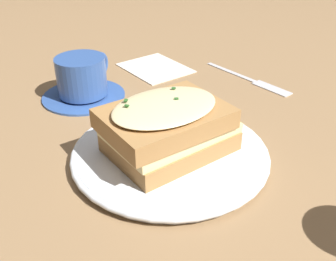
% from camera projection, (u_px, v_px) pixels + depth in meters
% --- Properties ---
extents(ground_plane, '(2.40, 2.40, 0.00)m').
position_uv_depth(ground_plane, '(161.00, 147.00, 0.53)').
color(ground_plane, olive).
extents(dinner_plate, '(0.25, 0.25, 0.01)m').
position_uv_depth(dinner_plate, '(168.00, 154.00, 0.51)').
color(dinner_plate, white).
rests_on(dinner_plate, ground_plane).
extents(sandwich, '(0.14, 0.17, 0.07)m').
position_uv_depth(sandwich, '(167.00, 128.00, 0.48)').
color(sandwich, '#A37542').
rests_on(sandwich, dinner_plate).
extents(teacup_with_saucer, '(0.14, 0.14, 0.07)m').
position_uv_depth(teacup_with_saucer, '(83.00, 80.00, 0.65)').
color(teacup_with_saucer, '#33569E').
rests_on(teacup_with_saucer, ground_plane).
extents(fork, '(0.19, 0.07, 0.00)m').
position_uv_depth(fork, '(256.00, 81.00, 0.72)').
color(fork, silver).
rests_on(fork, ground_plane).
extents(napkin, '(0.15, 0.13, 0.00)m').
position_uv_depth(napkin, '(155.00, 67.00, 0.78)').
color(napkin, silver).
rests_on(napkin, ground_plane).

